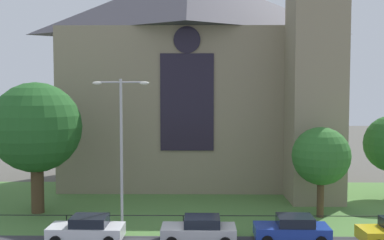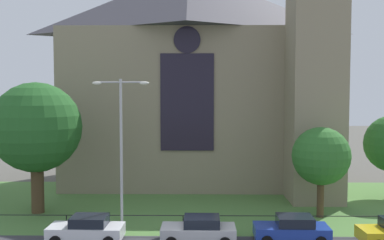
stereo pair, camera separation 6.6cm
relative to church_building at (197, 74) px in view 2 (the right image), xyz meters
name	(u,v)px [view 2 (the right image)]	position (x,y,z in m)	size (l,w,h in m)	color
ground	(196,203)	(0.00, -8.28, -10.27)	(160.00, 160.00, 0.00)	#56544C
grass_verge	(196,210)	(0.00, -10.28, -10.27)	(120.00, 20.00, 0.01)	#517F3D
church_building	(197,74)	(0.00, 0.00, 0.00)	(23.20, 16.20, 26.00)	gray
iron_railing	(183,218)	(-0.77, -15.78, -9.31)	(28.31, 0.07, 1.13)	black
tree_right_near	(321,156)	(8.48, -12.04, -6.09)	(3.94, 3.94, 6.18)	#4C3823
tree_left_near	(36,128)	(-11.22, -11.18, -4.24)	(6.31, 6.31, 9.23)	#4C3823
streetlamp_near	(121,138)	(-4.45, -15.88, -4.45)	(3.37, 0.26, 9.31)	#B2B2B7
parked_car_white	(87,229)	(-6.20, -17.39, -9.53)	(4.24, 2.10, 1.51)	silver
parked_car_silver	(199,230)	(0.19, -17.43, -9.53)	(4.22, 2.06, 1.51)	#B7B7BC
parked_car_blue	(292,229)	(5.48, -17.23, -9.53)	(4.24, 2.11, 1.51)	#1E3899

